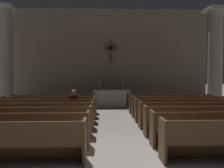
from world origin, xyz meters
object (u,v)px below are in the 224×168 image
Objects in this scene: pew_right_row_7 at (170,103)px; candlestick_left at (100,87)px; pew_left_row_7 at (55,104)px; candlestick_right at (123,87)px; pew_left_row_2 at (9,130)px; altar at (111,98)px; pew_left_row_3 at (24,122)px; lone_worshipper at (74,105)px; column_right_second at (215,60)px; pew_left_row_5 at (43,111)px; pew_right_row_4 at (196,114)px; pew_left_row_6 at (49,107)px; pew_right_row_3 at (209,120)px; column_left_second at (5,59)px; pew_right_row_5 at (185,110)px; pew_left_row_4 at (35,115)px; pew_right_row_6 at (177,106)px.

candlestick_left reaches higher than pew_right_row_7.
candlestick_right is at bearing 33.38° from pew_left_row_7.
altar is (2.88, 7.39, 0.06)m from pew_left_row_2.
pew_right_row_7 is 7.21× the size of candlestick_right.
pew_left_row_3 is 3.12× the size of lone_worshipper.
column_right_second is at bearing 9.85° from pew_left_row_7.
pew_right_row_4 is (5.76, -1.01, 0.00)m from pew_left_row_5.
column_right_second is at bearing -7.97° from altar.
pew_left_row_7 is at bearing 90.00° from pew_left_row_6.
pew_right_row_3 is 10.66m from column_left_second.
pew_left_row_2 is 0.72× the size of column_left_second.
pew_left_row_7 is (0.00, 1.01, 0.00)m from pew_left_row_6.
pew_left_row_7 is (0.00, 5.04, 0.00)m from pew_left_row_2.
column_right_second is at bearing -9.02° from candlestick_right.
pew_left_row_3 is 6.10m from pew_right_row_5.
pew_right_row_5 is 9.76m from column_left_second.
column_left_second reaches higher than candlestick_right.
pew_left_row_2 is 1.00× the size of pew_left_row_7.
pew_left_row_4 is 6.10m from pew_right_row_6.
pew_right_row_5 is 5.20m from column_right_second.
pew_right_row_6 is at bearing 9.93° from pew_left_row_5.
altar is at bearing 49.46° from pew_left_row_6.
lone_worshipper reaches higher than pew_left_row_5.
column_left_second is (-3.04, 3.54, 2.29)m from pew_left_row_5.
pew_left_row_6 is 9.44m from column_right_second.
pew_right_row_3 and pew_right_row_6 have the same top height.
pew_left_row_4 is 1.00× the size of pew_left_row_7.
pew_right_row_6 is 4.58m from column_right_second.
lone_worshipper is at bearing 1.82° from pew_left_row_5.
pew_left_row_6 is 3.12× the size of lone_worshipper.
pew_left_row_2 is at bearing -106.41° from candlestick_left.
pew_left_row_6 is at bearing 180.00° from pew_right_row_6.
pew_left_row_7 and pew_right_row_4 have the same top height.
pew_right_row_4 is 6.10m from altar.
pew_right_row_6 is at bearing 19.29° from pew_left_row_4.
pew_left_row_3 is 7.01m from altar.
column_right_second is at bearing 24.85° from lone_worshipper.
column_right_second is 4.32× the size of lone_worshipper.
pew_left_row_7 is 9.22m from column_right_second.
pew_left_row_2 and pew_left_row_6 have the same top height.
altar reaches higher than pew_right_row_6.
candlestick_right is at bearing 132.74° from pew_right_row_7.
pew_left_row_2 and pew_right_row_3 have the same top height.
pew_right_row_3 is (5.76, -1.01, 0.00)m from pew_left_row_4.
pew_right_row_4 is 7.21× the size of candlestick_right.
pew_left_row_4 is 5.93m from column_left_second.
altar reaches higher than pew_right_row_5.
candlestick_left is 0.43× the size of lone_worshipper.
pew_left_row_6 and pew_right_row_4 have the same top height.
pew_right_row_4 is at bearing -13.03° from lone_worshipper.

